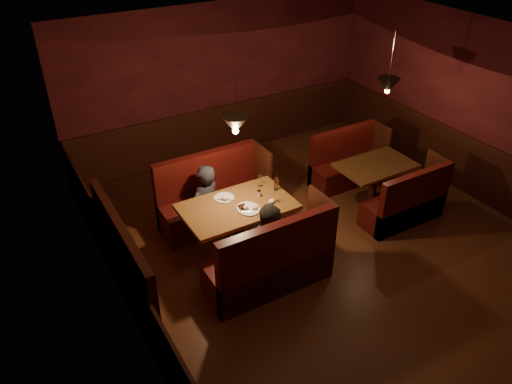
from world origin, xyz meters
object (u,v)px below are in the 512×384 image
diner_b (273,233)px  second_table (375,174)px  second_bench_near (406,206)px  main_table (239,216)px  second_bench_far (346,165)px  main_bench_far (213,202)px  main_bench_near (272,266)px  diner_a (205,191)px

diner_b → second_table: bearing=20.3°
second_table → second_bench_near: size_ratio=0.90×
second_table → diner_b: bearing=-162.4°
main_table → second_bench_near: 2.73m
second_bench_far → second_bench_near: same height
main_table → second_bench_near: bearing=-14.2°
second_table → second_bench_far: 0.77m
second_table → second_bench_near: second_bench_near is taller
second_bench_near → main_bench_far: bearing=149.4°
main_bench_near → diner_a: diner_a is taller
main_table → diner_a: diner_a is taller
second_table → second_bench_near: (0.03, -0.74, -0.21)m
main_bench_far → diner_a: (-0.22, -0.22, 0.39)m
diner_b → second_bench_near: bearing=3.6°
second_bench_near → diner_a: bearing=154.9°
main_bench_near → second_bench_far: size_ratio=1.24×
second_table → diner_a: bearing=168.2°
second_bench_near → diner_b: (-2.50, -0.04, 0.44)m
second_table → diner_b: 2.61m
second_bench_far → second_bench_near: size_ratio=1.00×
main_bench_far → second_table: bearing=-17.2°
main_table → diner_a: 0.71m
second_bench_near → diner_a: (-2.83, 1.33, 0.45)m
main_bench_near → second_table: 2.76m
main_table → second_bench_far: (2.63, 0.82, -0.33)m
second_bench_near → diner_b: bearing=-179.0°
second_table → main_bench_far: bearing=162.8°
main_bench_near → diner_b: 0.44m
second_bench_near → diner_a: size_ratio=0.90×
diner_a → diner_b: 1.41m
main_bench_far → main_bench_near: 1.76m
main_bench_far → second_bench_near: (2.61, -1.54, -0.06)m
main_table → main_bench_far: (0.02, 0.88, -0.27)m
diner_a → second_bench_far: bearing=162.0°
main_bench_far → second_bench_near: main_bench_far is taller
main_table → main_bench_near: bearing=-88.9°
diner_b → diner_a: bearing=106.2°
diner_a → diner_b: (0.33, -1.37, -0.01)m
main_table → main_bench_near: main_bench_near is taller
second_bench_far → diner_b: bearing=-148.6°
main_table → diner_a: bearing=107.2°
main_bench_far → diner_b: bearing=-86.2°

